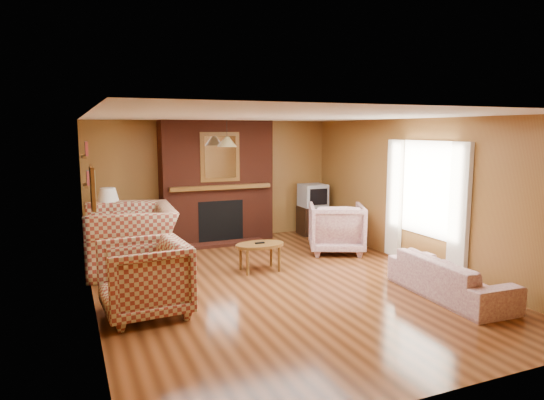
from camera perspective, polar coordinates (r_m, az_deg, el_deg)
name	(u,v)px	position (r m, az deg, el deg)	size (l,w,h in m)	color
floor	(278,284)	(7.14, 0.67, -9.83)	(6.50, 6.50, 0.00)	#47230F
ceiling	(278,116)	(6.79, 0.70, 9.81)	(6.50, 6.50, 0.00)	white
wall_back	(213,180)	(9.90, -6.94, 2.30)	(6.50, 6.50, 0.00)	olive
wall_front	(440,257)	(4.16, 19.19, -6.35)	(6.50, 6.50, 0.00)	olive
wall_left	(90,214)	(6.30, -20.63, -1.57)	(6.50, 6.50, 0.00)	olive
wall_right	(419,193)	(8.19, 16.90, 0.77)	(6.50, 6.50, 0.00)	olive
fireplace	(217,183)	(9.65, -6.50, 2.05)	(2.20, 0.82, 2.40)	#491B10
window_right	(425,199)	(8.02, 17.54, 0.06)	(0.10, 1.85, 2.00)	beige
bookshelf	(86,165)	(8.13, -21.02, 3.83)	(0.09, 0.55, 0.71)	brown
botanical_print	(93,188)	(5.95, -20.34, 1.31)	(0.05, 0.40, 0.50)	brown
pendant_light	(227,142)	(8.94, -5.31, 6.83)	(0.36, 0.36, 0.48)	black
plaid_loveseat	(130,238)	(8.09, -16.33, -4.28)	(1.56, 1.36, 1.01)	maroon
plaid_armchair	(144,279)	(6.06, -14.80, -8.92)	(0.97, 1.00, 0.91)	maroon
floral_sofa	(450,277)	(6.97, 20.18, -8.51)	(1.84, 0.72, 0.54)	beige
floral_armchair	(336,228)	(8.92, 7.56, -3.26)	(0.96, 0.98, 0.90)	beige
coffee_table	(260,247)	(7.67, -1.44, -5.59)	(0.79, 0.49, 0.46)	brown
side_table	(110,241)	(8.89, -18.50, -4.62)	(0.45, 0.45, 0.60)	brown
table_lamp	(108,204)	(8.77, -18.70, -0.46)	(0.38, 0.38, 0.63)	white
tv_stand	(313,220)	(10.38, 4.79, -2.40)	(0.56, 0.50, 0.61)	black
crt_tv	(313,195)	(10.29, 4.84, 0.55)	(0.52, 0.52, 0.47)	#A6A8AE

